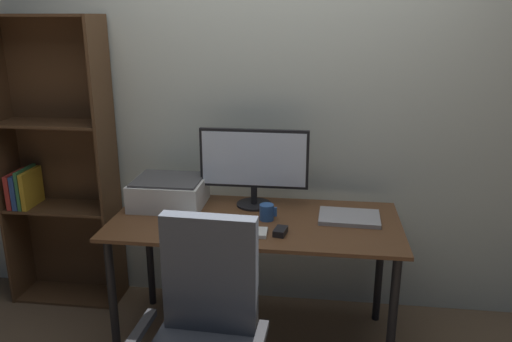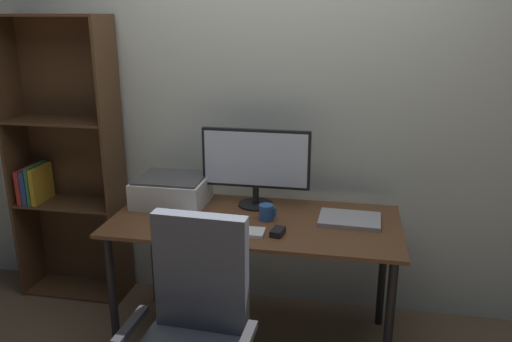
{
  "view_description": "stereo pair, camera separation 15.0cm",
  "coord_description": "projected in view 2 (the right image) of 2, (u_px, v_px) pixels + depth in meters",
  "views": [
    {
      "loc": [
        0.32,
        -2.47,
        1.78
      ],
      "look_at": [
        -0.0,
        0.04,
        1.0
      ],
      "focal_mm": 35.37,
      "sensor_mm": 36.0,
      "label": 1
    },
    {
      "loc": [
        0.47,
        -2.45,
        1.78
      ],
      "look_at": [
        -0.0,
        0.04,
        1.0
      ],
      "focal_mm": 35.37,
      "sensor_mm": 36.0,
      "label": 2
    }
  ],
  "objects": [
    {
      "name": "monitor",
      "position": [
        256.0,
        162.0,
        2.81
      ],
      "size": [
        0.61,
        0.2,
        0.45
      ],
      "color": "black",
      "rests_on": "desk"
    },
    {
      "name": "bookshelf",
      "position": [
        65.0,
        164.0,
        3.21
      ],
      "size": [
        0.68,
        0.28,
        1.79
      ],
      "color": "#4C331E",
      "rests_on": "ground"
    },
    {
      "name": "laptop",
      "position": [
        350.0,
        219.0,
        2.66
      ],
      "size": [
        0.33,
        0.24,
        0.02
      ],
      "primitive_type": "cube",
      "rotation": [
        0.0,
        0.0,
        -0.04
      ],
      "color": "#99999E",
      "rests_on": "desk"
    },
    {
      "name": "ground_plane",
      "position": [
        255.0,
        338.0,
        2.91
      ],
      "size": [
        12.0,
        12.0,
        0.0
      ],
      "primitive_type": "plane",
      "color": "brown"
    },
    {
      "name": "back_wall",
      "position": [
        271.0,
        100.0,
        3.01
      ],
      "size": [
        6.4,
        0.1,
        2.6
      ],
      "primitive_type": "cube",
      "color": "beige",
      "rests_on": "ground"
    },
    {
      "name": "desk",
      "position": [
        255.0,
        234.0,
        2.71
      ],
      "size": [
        1.53,
        0.7,
        0.74
      ],
      "color": "#56351E",
      "rests_on": "ground"
    },
    {
      "name": "keyboard",
      "position": [
        236.0,
        231.0,
        2.52
      ],
      "size": [
        0.29,
        0.11,
        0.02
      ],
      "primitive_type": "cube",
      "rotation": [
        0.0,
        0.0,
        0.01
      ],
      "color": "silver",
      "rests_on": "desk"
    },
    {
      "name": "paper_sheet",
      "position": [
        190.0,
        229.0,
        2.56
      ],
      "size": [
        0.25,
        0.32,
        0.0
      ],
      "primitive_type": "cube",
      "rotation": [
        0.0,
        0.0,
        0.15
      ],
      "color": "white",
      "rests_on": "desk"
    },
    {
      "name": "mouse",
      "position": [
        278.0,
        232.0,
        2.5
      ],
      "size": [
        0.07,
        0.1,
        0.03
      ],
      "primitive_type": "cube",
      "rotation": [
        0.0,
        0.0,
        -0.19
      ],
      "color": "black",
      "rests_on": "desk"
    },
    {
      "name": "printer",
      "position": [
        172.0,
        190.0,
        2.9
      ],
      "size": [
        0.4,
        0.34,
        0.16
      ],
      "color": "silver",
      "rests_on": "desk"
    },
    {
      "name": "coffee_mug",
      "position": [
        266.0,
        212.0,
        2.67
      ],
      "size": [
        0.09,
        0.08,
        0.09
      ],
      "color": "#285193",
      "rests_on": "desk"
    }
  ]
}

